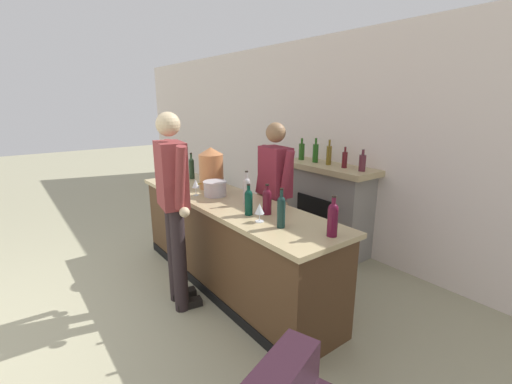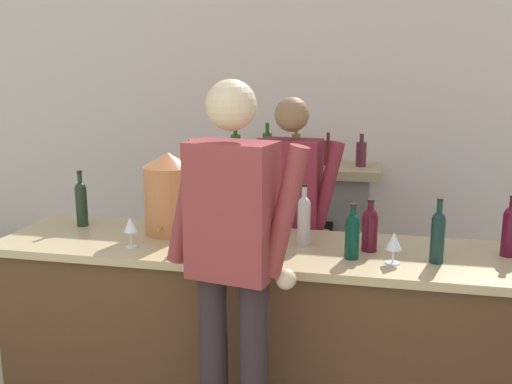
% 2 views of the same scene
% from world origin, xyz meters
% --- Properties ---
extents(wall_back_panel, '(12.00, 0.07, 2.75)m').
position_xyz_m(wall_back_panel, '(0.00, 4.05, 1.38)').
color(wall_back_panel, silver).
rests_on(wall_back_panel, ground_plane).
extents(bar_counter, '(2.84, 0.72, 0.95)m').
position_xyz_m(bar_counter, '(0.24, 2.26, 0.48)').
color(bar_counter, '#4D331D').
rests_on(bar_counter, ground_plane).
extents(fireplace_stone, '(1.31, 0.52, 1.46)m').
position_xyz_m(fireplace_stone, '(0.24, 3.79, 0.59)').
color(fireplace_stone, gray).
rests_on(fireplace_stone, ground_plane).
extents(potted_plant_corner, '(0.42, 0.43, 0.63)m').
position_xyz_m(potted_plant_corner, '(-2.57, 3.61, 0.24)').
color(potted_plant_corner, '#4E454B').
rests_on(potted_plant_corner, ground_plane).
extents(person_customer, '(0.65, 0.35, 1.85)m').
position_xyz_m(person_customer, '(0.28, 1.66, 1.03)').
color(person_customer, '#2A2022').
rests_on(person_customer, ground_plane).
extents(person_bartender, '(0.66, 0.33, 1.72)m').
position_xyz_m(person_bartender, '(0.35, 2.79, 0.95)').
color(person_bartender, brown).
rests_on(person_bartender, ground_plane).
extents(copper_dispenser, '(0.28, 0.32, 0.47)m').
position_xyz_m(copper_dispenser, '(-0.29, 2.37, 1.19)').
color(copper_dispenser, '#BA7141').
rests_on(copper_dispenser, bar_counter).
extents(ice_bucket_steel, '(0.25, 0.25, 0.16)m').
position_xyz_m(ice_bucket_steel, '(0.03, 2.23, 1.03)').
color(ice_bucket_steel, silver).
rests_on(ice_bucket_steel, bar_counter).
extents(wine_bottle_merlot_tall, '(0.08, 0.08, 0.28)m').
position_xyz_m(wine_bottle_merlot_tall, '(0.84, 2.29, 1.08)').
color(wine_bottle_merlot_tall, '#4D0E1D').
rests_on(wine_bottle_merlot_tall, bar_counter).
extents(wine_bottle_riesling_slim, '(0.07, 0.07, 0.34)m').
position_xyz_m(wine_bottle_riesling_slim, '(-0.86, 2.41, 1.10)').
color(wine_bottle_riesling_slim, '#1D301D').
rests_on(wine_bottle_riesling_slim, bar_counter).
extents(wine_bottle_chardonnay_pale, '(0.07, 0.07, 0.32)m').
position_xyz_m(wine_bottle_chardonnay_pale, '(1.17, 2.17, 1.10)').
color(wine_bottle_chardonnay_pale, '#132C28').
rests_on(wine_bottle_chardonnay_pale, bar_counter).
extents(wine_bottle_rose_blush, '(0.07, 0.07, 0.33)m').
position_xyz_m(wine_bottle_rose_blush, '(0.50, 2.32, 1.10)').
color(wine_bottle_rose_blush, '#B2B0B1').
rests_on(wine_bottle_rose_blush, bar_counter).
extents(wine_bottle_port_short, '(0.07, 0.07, 0.28)m').
position_xyz_m(wine_bottle_port_short, '(0.76, 2.15, 1.08)').
color(wine_bottle_port_short, '#083527').
rests_on(wine_bottle_port_short, bar_counter).
extents(wine_bottle_burgundy_dark, '(0.08, 0.08, 0.31)m').
position_xyz_m(wine_bottle_burgundy_dark, '(1.54, 2.36, 1.10)').
color(wine_bottle_burgundy_dark, '#500D25').
rests_on(wine_bottle_burgundy_dark, bar_counter).
extents(wine_glass_front_left, '(0.08, 0.08, 0.16)m').
position_xyz_m(wine_glass_front_left, '(-0.39, 2.08, 1.07)').
color(wine_glass_front_left, silver).
rests_on(wine_glass_front_left, bar_counter).
extents(wine_glass_front_right, '(0.07, 0.07, 0.18)m').
position_xyz_m(wine_glass_front_right, '(-0.10, 2.07, 1.08)').
color(wine_glass_front_right, silver).
rests_on(wine_glass_front_right, bar_counter).
extents(wine_glass_mid_counter, '(0.08, 0.08, 0.16)m').
position_xyz_m(wine_glass_mid_counter, '(0.96, 2.11, 1.06)').
color(wine_glass_mid_counter, silver).
rests_on(wine_glass_mid_counter, bar_counter).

